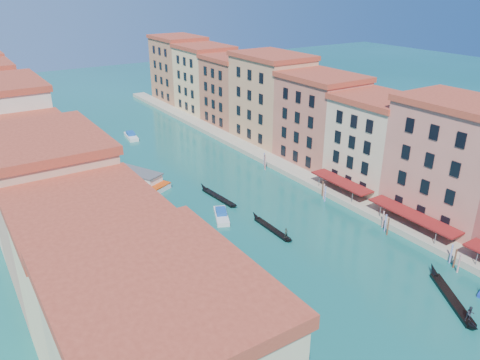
% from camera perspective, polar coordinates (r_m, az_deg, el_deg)
% --- Properties ---
extents(left_bank_palazzos, '(12.80, 128.40, 21.00)m').
position_cam_1_polar(left_bank_palazzos, '(84.73, -25.39, 2.70)').
color(left_bank_palazzos, tan).
rests_on(left_bank_palazzos, ground).
extents(right_bank_palazzos, '(12.80, 128.40, 21.00)m').
position_cam_1_polar(right_bank_palazzos, '(106.53, 5.70, 8.73)').
color(right_bank_palazzos, brown).
rests_on(right_bank_palazzos, ground).
extents(quay, '(4.00, 140.00, 1.00)m').
position_cam_1_polar(quay, '(104.64, 2.06, 3.26)').
color(quay, '#9E987F').
rests_on(quay, ground).
extents(restaurant_awnings, '(3.20, 44.55, 3.12)m').
position_cam_1_polar(restaurant_awnings, '(76.27, 20.66, -4.20)').
color(restaurant_awnings, maroon).
rests_on(restaurant_awnings, ground).
extents(mooring_poles_right, '(1.44, 54.24, 3.20)m').
position_cam_1_polar(mooring_poles_right, '(77.90, 15.75, -4.34)').
color(mooring_poles_right, brown).
rests_on(mooring_poles_right, ground).
extents(vaporetto_far, '(11.33, 18.02, 2.68)m').
position_cam_1_polar(vaporetto_far, '(93.24, -13.46, 0.51)').
color(vaporetto_far, silver).
rests_on(vaporetto_far, ground).
extents(gondola_fore, '(1.06, 11.00, 2.20)m').
position_cam_1_polar(gondola_fore, '(73.82, 3.92, -5.87)').
color(gondola_fore, black).
rests_on(gondola_fore, ground).
extents(gondola_right, '(7.74, 11.84, 2.65)m').
position_cam_1_polar(gondola_right, '(64.13, 24.52, -13.01)').
color(gondola_right, black).
rests_on(gondola_right, ground).
extents(gondola_far, '(1.82, 11.81, 1.67)m').
position_cam_1_polar(gondola_far, '(84.21, -2.73, -2.00)').
color(gondola_far, black).
rests_on(gondola_far, ground).
extents(motorboat_mid, '(4.43, 6.62, 1.32)m').
position_cam_1_polar(motorboat_mid, '(77.30, -2.29, -4.28)').
color(motorboat_mid, silver).
rests_on(motorboat_mid, ground).
extents(motorboat_far, '(3.04, 7.09, 1.42)m').
position_cam_1_polar(motorboat_far, '(119.59, -13.13, 5.27)').
color(motorboat_far, silver).
rests_on(motorboat_far, ground).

